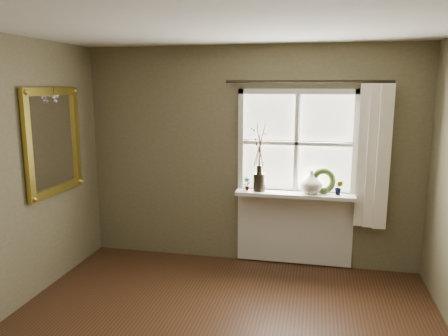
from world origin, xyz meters
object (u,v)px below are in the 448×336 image
gilt_mirror (54,141)px  dark_jug (259,182)px  wreath (323,184)px  cream_vase (311,182)px

gilt_mirror → dark_jug: bearing=21.5°
dark_jug → wreath: 0.73m
cream_vase → gilt_mirror: 2.87m
dark_jug → wreath: wreath is taller
dark_jug → cream_vase: (0.60, 0.00, 0.03)m
wreath → gilt_mirror: size_ratio=0.26×
cream_vase → wreath: wreath is taller
dark_jug → wreath: bearing=3.1°
cream_vase → wreath: (0.13, 0.04, -0.02)m
cream_vase → dark_jug: bearing=180.0°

